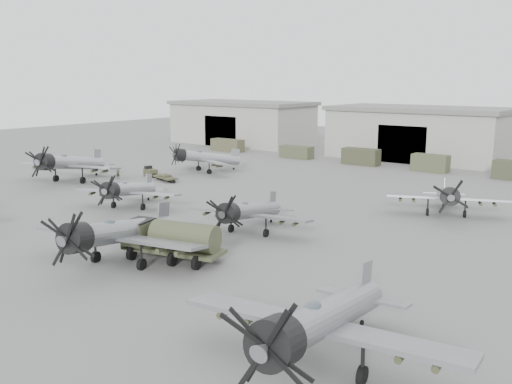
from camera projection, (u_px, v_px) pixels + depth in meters
ground at (132, 239)px, 47.98m from camera, size 220.00×220.00×0.00m
hangar_left at (242, 122)px, 118.02m from camera, size 29.00×14.80×8.70m
hangar_center at (419, 133)px, 95.33m from camera, size 29.00×14.80×8.70m
support_truck_1 at (227, 145)px, 105.67m from camera, size 6.51×2.20×2.28m
support_truck_2 at (297, 152)px, 96.52m from camera, size 5.68×2.20×2.09m
support_truck_3 at (361, 157)px, 89.27m from camera, size 5.87×2.20×2.55m
support_truck_4 at (430, 163)px, 82.61m from camera, size 5.20×2.20×2.50m
aircraft_near_1 at (116, 233)px, 40.55m from camera, size 13.63×12.27×5.41m
aircraft_near_2 at (319, 322)px, 25.67m from camera, size 13.89×12.50×5.52m
aircraft_mid_0 at (67, 163)px, 73.58m from camera, size 14.09×12.69×5.63m
aircraft_mid_1 at (127, 190)px, 58.58m from camera, size 11.06×9.99×4.48m
aircraft_mid_2 at (248, 212)px, 48.93m from camera, size 11.39×10.25×4.52m
aircraft_far_0 at (203, 157)px, 81.80m from camera, size 11.69×10.57×4.74m
aircraft_far_1 at (447, 196)px, 55.38m from camera, size 11.34×10.27×4.62m
fuel_tanker at (172, 238)px, 42.19m from camera, size 8.10×4.80×2.98m
tug_trailer at (156, 174)px, 77.17m from camera, size 7.44×3.27×1.48m
ground_crew at (118, 173)px, 76.62m from camera, size 0.42×0.60×1.57m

